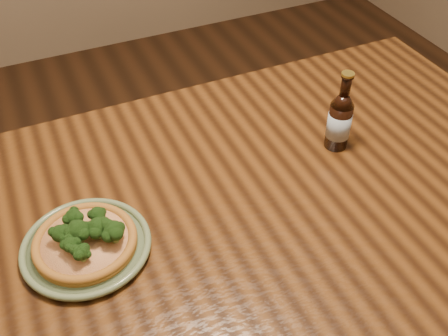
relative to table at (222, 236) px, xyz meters
name	(u,v)px	position (x,y,z in m)	size (l,w,h in m)	color
table	(222,236)	(0.00, 0.00, 0.00)	(1.60, 0.90, 0.75)	#4F2C10
plate	(86,246)	(-0.28, 0.00, 0.10)	(0.25, 0.25, 0.02)	#647752
pizza	(85,240)	(-0.28, 0.00, 0.12)	(0.20, 0.20, 0.07)	#A66B25
beer_bottle	(340,120)	(0.33, 0.07, 0.17)	(0.06, 0.06, 0.20)	black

